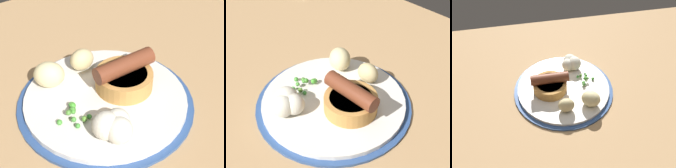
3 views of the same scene
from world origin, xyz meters
TOP-DOWN VIEW (x-y plane):
  - dining_table at (0.00, 0.00)cm, footprint 110.00×80.00cm
  - dinner_plate at (-5.76, 2.45)cm, footprint 28.42×28.42cm
  - sausage_pudding at (-9.68, 2.15)cm, footprint 10.40×9.43cm
  - pea_pile at (0.71, 3.46)cm, footprint 4.98×5.05cm
  - cauliflower_floret at (-1.95, 9.94)cm, footprint 5.92×5.76cm
  - potato_chunk_0 at (-6.71, -5.97)cm, footprint 4.44×3.45cm
  - potato_chunk_1 at (-0.37, -5.29)cm, footprint 6.50×6.25cm

SIDE VIEW (x-z plane):
  - dining_table at x=0.00cm, z-range 0.00..3.00cm
  - dinner_plate at x=-5.76cm, z-range 2.87..4.27cm
  - pea_pile at x=0.71cm, z-range 4.39..6.17cm
  - potato_chunk_0 at x=-6.71cm, z-range 4.40..8.32cm
  - cauliflower_floret at x=-1.95cm, z-range 4.30..8.52cm
  - sausage_pudding at x=-9.68cm, z-range 3.71..9.49cm
  - potato_chunk_1 at x=-0.37cm, z-range 4.40..8.81cm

